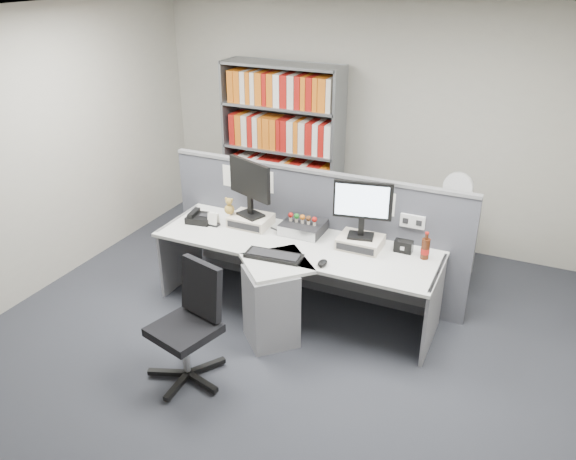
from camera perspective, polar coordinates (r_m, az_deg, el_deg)
The scene contains 21 objects.
ground at distance 4.95m, azimuth -3.23°, elevation -12.67°, with size 5.50×5.50×0.00m, color #32343B.
room_shell at distance 4.09m, azimuth -3.85°, elevation 7.45°, with size 5.04×5.54×2.72m.
partition at distance 5.56m, azimuth 2.63°, elevation -0.10°, with size 3.00×0.08×1.27m.
desk at distance 5.13m, azimuth -0.26°, elevation -4.92°, with size 2.60×1.20×0.72m.
monitor_riser_left at distance 5.50m, azimuth -3.73°, elevation 0.96°, with size 0.38×0.31×0.10m.
monitor_riser_right at distance 5.12m, azimuth 7.20°, elevation -1.20°, with size 0.38×0.31×0.10m.
monitor_left at distance 5.36m, azimuth -3.83°, elevation 4.63°, with size 0.51×0.25×0.55m.
monitor_right at distance 4.97m, azimuth 7.43°, elevation 2.51°, with size 0.51×0.20×0.52m.
desktop_pc at distance 5.35m, azimuth 1.51°, elevation 0.27°, with size 0.38×0.34×0.10m.
figurines at distance 5.29m, azimuth 1.45°, elevation 1.20°, with size 0.29×0.05×0.09m.
keyboard at distance 4.92m, azimuth -1.42°, elevation -2.57°, with size 0.51×0.23×0.03m.
mouse at distance 4.80m, azimuth 3.45°, elevation -3.30°, with size 0.08×0.12×0.05m, color black.
desk_phone at distance 5.64m, azimuth -8.78°, elevation 1.22°, with size 0.27×0.25×0.10m.
desk_calendar at distance 5.53m, azimuth -7.42°, elevation 0.97°, with size 0.11×0.08×0.13m.
plush_toy at distance 5.50m, azimuth -5.86°, elevation 2.27°, with size 0.10×0.10×0.17m.
speaker at distance 5.10m, azimuth 11.43°, elevation -1.60°, with size 0.16×0.09×0.11m, color black.
cola_bottle at distance 5.01m, azimuth 13.51°, elevation -1.82°, with size 0.08×0.08×0.25m.
shelving_unit at distance 6.80m, azimuth -0.56°, elevation 7.77°, with size 1.41×0.40×2.00m.
filing_cabinet at distance 6.08m, azimuth 15.79°, elevation -1.91°, with size 0.45×0.61×0.70m.
desk_fan at distance 5.81m, azimuth 16.55°, elevation 3.82°, with size 0.29×0.17×0.49m.
office_chair at distance 4.55m, azimuth -9.64°, elevation -8.90°, with size 0.63×0.63×0.95m.
Camera 1 is at (1.87, -3.40, 3.06)m, focal length 35.72 mm.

